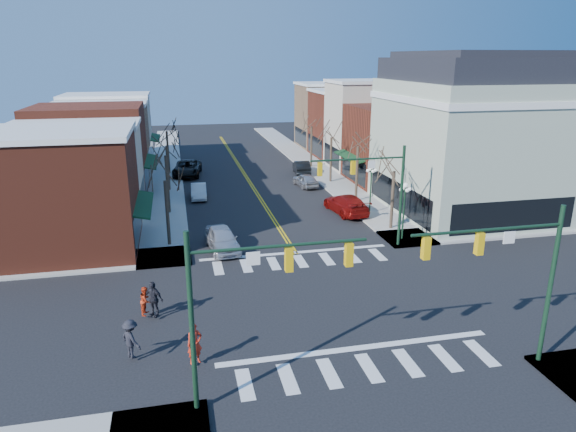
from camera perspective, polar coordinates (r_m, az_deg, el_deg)
ground at (r=28.40m, az=4.44°, el=-9.67°), size 160.00×160.00×0.00m
sidewalk_left at (r=46.00m, az=-13.46°, el=0.66°), size 3.50×70.00×0.15m
sidewalk_right at (r=48.79m, az=7.52°, el=1.94°), size 3.50×70.00×0.15m
bldg_left_brick_a at (r=37.84m, az=-24.22°, el=2.21°), size 10.00×8.50×8.00m
bldg_left_stucco_a at (r=45.31m, az=-22.36°, el=4.38°), size 10.00×7.00×7.50m
bldg_left_brick_b at (r=52.98m, az=-21.07°, el=6.78°), size 10.00×9.00×8.50m
bldg_left_tan at (r=61.10m, az=-19.99°, el=7.82°), size 10.00×7.50×7.80m
bldg_left_stucco_b at (r=68.70m, az=-19.25°, el=9.00°), size 10.00×8.00×8.20m
bldg_right_brick_a at (r=55.70m, az=12.27°, el=7.74°), size 10.00×8.50×8.00m
bldg_right_stucco at (r=62.61m, az=9.38°, el=9.84°), size 10.00×7.00×10.00m
bldg_right_brick_b at (r=69.67m, az=7.06°, el=10.05°), size 10.00×8.00×8.50m
bldg_right_tan at (r=77.18m, az=5.08°, el=10.99°), size 10.00×8.00×9.00m
victorian_corner at (r=45.97m, az=19.45°, el=8.56°), size 12.25×14.25×13.30m
traffic_mast_near_left at (r=18.75m, az=-5.10°, el=-8.50°), size 6.60×0.28×7.20m
traffic_mast_near_right at (r=22.79m, az=23.85°, el=-5.19°), size 6.60×0.28×7.20m
traffic_mast_far_right at (r=35.15m, az=9.82°, el=3.63°), size 6.60×0.28×7.20m
lamppost_corner at (r=37.60m, az=12.81°, el=1.59°), size 0.36×0.36×4.33m
lamppost_midblock at (r=43.37m, az=9.21°, el=3.87°), size 0.36×0.36×4.33m
tree_left_a at (r=36.71m, az=-13.25°, el=0.23°), size 0.24×0.24×4.76m
tree_left_b at (r=44.40m, az=-13.23°, el=3.36°), size 0.24×0.24×5.04m
tree_left_c at (r=52.26m, az=-13.19°, el=5.14°), size 0.24×0.24×4.55m
tree_left_d at (r=60.09m, az=-13.18°, el=6.85°), size 0.24×0.24×4.90m
tree_right_a at (r=40.04m, az=11.51°, el=1.66°), size 0.24×0.24×4.62m
tree_right_b at (r=47.16m, az=7.65°, el=4.55°), size 0.24×0.24×5.18m
tree_right_c at (r=54.61m, az=4.78°, el=6.20°), size 0.24×0.24×4.83m
tree_right_d at (r=62.16m, az=2.60°, el=7.65°), size 0.24×0.24×4.97m
car_left_near at (r=35.78m, az=-7.32°, el=-2.54°), size 2.46×4.92×1.61m
car_left_mid at (r=49.36m, az=-9.89°, el=2.73°), size 1.57×4.11×1.34m
car_left_far at (r=59.10m, az=-11.14°, el=5.24°), size 3.64×6.50×1.72m
car_right_near at (r=44.13m, az=6.47°, el=1.34°), size 2.92×5.85×1.63m
car_right_mid at (r=53.01m, az=1.96°, el=4.01°), size 2.14×4.28×1.40m
car_right_far at (r=58.86m, az=1.52°, el=5.43°), size 2.18×4.87×1.55m
pedestrian_red_a at (r=23.01m, az=-10.34°, el=-13.77°), size 0.80×0.66×1.87m
pedestrian_red_b at (r=27.59m, az=-15.52°, el=-9.03°), size 0.76×0.87×1.52m
pedestrian_dark_a at (r=27.23m, az=-14.75°, el=-8.90°), size 1.18×1.01×1.89m
pedestrian_dark_b at (r=24.03m, az=-17.05°, el=-12.94°), size 1.25×1.34×1.81m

